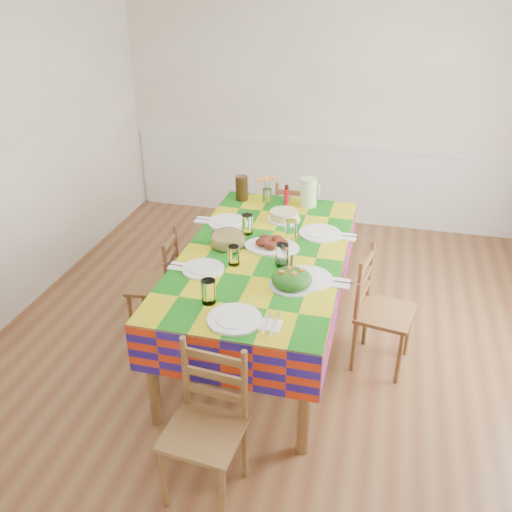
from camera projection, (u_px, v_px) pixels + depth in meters
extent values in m
cube|color=brown|center=(275.00, 345.00, 4.35)|extent=(4.50, 5.00, 0.04)
cube|color=#BDB5A6|center=(327.00, 103.00, 5.84)|extent=(4.50, 0.04, 2.70)
cube|color=#BDB5A6|center=(96.00, 495.00, 1.55)|extent=(4.50, 0.04, 2.70)
cube|color=white|center=(324.00, 145.00, 6.01)|extent=(4.41, 0.06, 0.04)
cube|color=white|center=(322.00, 183.00, 6.24)|extent=(4.41, 0.03, 0.90)
cylinder|color=brown|center=(152.00, 376.00, 3.41)|extent=(0.08, 0.08, 0.79)
cylinder|color=brown|center=(305.00, 403.00, 3.20)|extent=(0.08, 0.08, 0.79)
cylinder|color=brown|center=(238.00, 239.00, 5.09)|extent=(0.08, 0.08, 0.79)
cylinder|color=brown|center=(341.00, 251.00, 4.88)|extent=(0.08, 0.08, 0.79)
cube|color=brown|center=(264.00, 255.00, 3.95)|extent=(1.11, 2.10, 0.04)
cube|color=red|center=(264.00, 252.00, 3.94)|extent=(1.15, 2.15, 0.01)
cube|color=red|center=(191.00, 263.00, 4.14)|extent=(0.01, 2.15, 0.33)
cube|color=red|center=(342.00, 282.00, 3.89)|extent=(0.01, 2.15, 0.33)
cube|color=red|center=(220.00, 364.00, 3.10)|extent=(1.15, 0.01, 0.33)
cube|color=red|center=(291.00, 215.00, 4.93)|extent=(1.15, 0.01, 0.33)
cylinder|color=white|center=(234.00, 319.00, 3.18)|extent=(0.33, 0.33, 0.02)
cylinder|color=white|center=(234.00, 317.00, 3.17)|extent=(0.23, 0.23, 0.01)
cylinder|color=white|center=(209.00, 292.00, 3.31)|extent=(0.09, 0.09, 0.16)
cube|color=white|center=(271.00, 325.00, 3.13)|extent=(0.12, 0.12, 0.01)
cube|color=silver|center=(267.00, 324.00, 3.13)|extent=(0.01, 0.21, 0.00)
cube|color=silver|center=(275.00, 325.00, 3.12)|extent=(0.01, 0.24, 0.00)
cylinder|color=white|center=(203.00, 269.00, 3.70)|extent=(0.29, 0.29, 0.02)
cylinder|color=white|center=(203.00, 268.00, 3.69)|extent=(0.20, 0.20, 0.01)
cylinder|color=white|center=(234.00, 255.00, 3.74)|extent=(0.08, 0.08, 0.14)
cube|color=white|center=(177.00, 266.00, 3.74)|extent=(0.11, 0.11, 0.01)
cube|color=silver|center=(174.00, 265.00, 3.74)|extent=(0.18, 0.01, 0.00)
cube|color=silver|center=(180.00, 266.00, 3.73)|extent=(0.21, 0.01, 0.00)
cylinder|color=white|center=(228.00, 222.00, 4.36)|extent=(0.32, 0.32, 0.02)
cylinder|color=white|center=(228.00, 221.00, 4.36)|extent=(0.23, 0.23, 0.01)
cylinder|color=white|center=(247.00, 224.00, 4.16)|extent=(0.09, 0.09, 0.15)
cube|color=white|center=(203.00, 220.00, 4.41)|extent=(0.12, 0.12, 0.01)
cube|color=silver|center=(200.00, 219.00, 4.41)|extent=(0.20, 0.01, 0.00)
cube|color=silver|center=(205.00, 220.00, 4.40)|extent=(0.24, 0.01, 0.00)
cylinder|color=white|center=(308.00, 278.00, 3.59)|extent=(0.33, 0.33, 0.02)
cylinder|color=white|center=(308.00, 277.00, 3.58)|extent=(0.23, 0.23, 0.01)
cylinder|color=white|center=(282.00, 255.00, 3.72)|extent=(0.09, 0.09, 0.16)
cube|color=white|center=(341.00, 283.00, 3.54)|extent=(0.12, 0.12, 0.01)
cube|color=silver|center=(337.00, 282.00, 3.54)|extent=(0.21, 0.01, 0.00)
cube|color=silver|center=(344.00, 283.00, 3.53)|extent=(0.24, 0.01, 0.00)
cylinder|color=white|center=(320.00, 233.00, 4.18)|extent=(0.33, 0.33, 0.02)
cylinder|color=white|center=(320.00, 232.00, 4.18)|extent=(0.23, 0.23, 0.01)
cylinder|color=white|center=(291.00, 230.00, 4.07)|extent=(0.09, 0.09, 0.16)
cube|color=white|center=(348.00, 237.00, 4.14)|extent=(0.12, 0.12, 0.01)
cube|color=silver|center=(345.00, 236.00, 4.14)|extent=(0.20, 0.01, 0.00)
cube|color=silver|center=(352.00, 237.00, 4.13)|extent=(0.24, 0.01, 0.00)
ellipsoid|color=white|center=(272.00, 247.00, 3.98)|extent=(0.41, 0.29, 0.02)
ellipsoid|color=black|center=(281.00, 243.00, 3.95)|extent=(0.11, 0.09, 0.06)
ellipsoid|color=black|center=(277.00, 239.00, 4.00)|extent=(0.11, 0.09, 0.06)
ellipsoid|color=black|center=(266.00, 239.00, 4.00)|extent=(0.11, 0.09, 0.06)
ellipsoid|color=black|center=(263.00, 242.00, 3.96)|extent=(0.11, 0.09, 0.06)
ellipsoid|color=black|center=(271.00, 245.00, 3.92)|extent=(0.11, 0.09, 0.06)
cylinder|color=white|center=(291.00, 285.00, 3.52)|extent=(0.29, 0.29, 0.01)
ellipsoid|color=#194611|center=(292.00, 279.00, 3.49)|extent=(0.26, 0.26, 0.12)
cube|color=orange|center=(282.00, 272.00, 3.45)|extent=(0.03, 0.02, 0.01)
cube|color=orange|center=(290.00, 268.00, 3.50)|extent=(0.04, 0.04, 0.01)
cube|color=orange|center=(294.00, 273.00, 3.44)|extent=(0.03, 0.04, 0.01)
cube|color=orange|center=(302.00, 270.00, 3.48)|extent=(0.04, 0.04, 0.01)
cylinder|color=white|center=(228.00, 240.00, 4.00)|extent=(0.25, 0.25, 0.09)
cylinder|color=#EDD77D|center=(228.00, 240.00, 4.00)|extent=(0.23, 0.23, 0.08)
cylinder|color=white|center=(284.00, 219.00, 4.42)|extent=(0.27, 0.27, 0.01)
cylinder|color=#D5BF82|center=(284.00, 215.00, 4.40)|extent=(0.23, 0.23, 0.06)
cube|color=black|center=(284.00, 262.00, 3.79)|extent=(0.12, 0.28, 0.01)
cube|color=black|center=(292.00, 261.00, 3.80)|extent=(0.06, 0.30, 0.01)
cylinder|color=white|center=(267.00, 196.00, 4.69)|extent=(0.08, 0.08, 0.13)
cylinder|color=#2F7527|center=(265.00, 191.00, 4.67)|extent=(0.01, 0.01, 0.19)
ellipsoid|color=orange|center=(261.00, 180.00, 4.63)|extent=(0.06, 0.06, 0.02)
cylinder|color=#2F7527|center=(269.00, 191.00, 4.67)|extent=(0.01, 0.01, 0.19)
ellipsoid|color=orange|center=(273.00, 178.00, 4.63)|extent=(0.06, 0.06, 0.02)
cylinder|color=#2F7527|center=(267.00, 192.00, 4.65)|extent=(0.01, 0.01, 0.19)
ellipsoid|color=orange|center=(266.00, 179.00, 4.57)|extent=(0.06, 0.06, 0.02)
cylinder|color=red|center=(286.00, 195.00, 4.66)|extent=(0.04, 0.04, 0.18)
cylinder|color=#C2E9A4|center=(309.00, 192.00, 4.62)|extent=(0.14, 0.14, 0.24)
cylinder|color=black|center=(242.00, 188.00, 4.74)|extent=(0.11, 0.11, 0.22)
cube|color=white|center=(222.00, 332.00, 3.07)|extent=(0.10, 0.03, 0.02)
cylinder|color=brown|center=(163.00, 478.00, 2.95)|extent=(0.04, 0.04, 0.44)
cylinder|color=brown|center=(223.00, 497.00, 2.84)|extent=(0.04, 0.04, 0.44)
cylinder|color=brown|center=(190.00, 434.00, 3.22)|extent=(0.04, 0.04, 0.44)
cylinder|color=brown|center=(245.00, 449.00, 3.12)|extent=(0.04, 0.04, 0.44)
cube|color=brown|center=(203.00, 433.00, 2.92)|extent=(0.44, 0.43, 0.03)
cylinder|color=brown|center=(185.00, 373.00, 3.01)|extent=(0.04, 0.04, 0.49)
cylinder|color=brown|center=(245.00, 387.00, 2.91)|extent=(0.04, 0.04, 0.49)
cube|color=brown|center=(215.00, 393.00, 3.00)|extent=(0.35, 0.05, 0.05)
cube|color=brown|center=(214.00, 376.00, 2.94)|extent=(0.35, 0.05, 0.05)
cube|color=brown|center=(213.00, 357.00, 2.88)|extent=(0.35, 0.05, 0.05)
cylinder|color=brown|center=(315.00, 237.00, 5.54)|extent=(0.03, 0.03, 0.43)
cylinder|color=brown|center=(282.00, 234.00, 5.60)|extent=(0.03, 0.03, 0.43)
cylinder|color=brown|center=(311.00, 252.00, 5.26)|extent=(0.03, 0.03, 0.43)
cylinder|color=brown|center=(276.00, 248.00, 5.33)|extent=(0.03, 0.03, 0.43)
cube|color=brown|center=(297.00, 222.00, 5.32)|extent=(0.41, 0.39, 0.03)
cylinder|color=brown|center=(313.00, 210.00, 5.04)|extent=(0.03, 0.03, 0.47)
cylinder|color=brown|center=(277.00, 207.00, 5.10)|extent=(0.03, 0.03, 0.47)
cube|color=brown|center=(294.00, 217.00, 5.12)|extent=(0.34, 0.03, 0.05)
cube|color=brown|center=(295.00, 205.00, 5.06)|extent=(0.34, 0.03, 0.05)
cube|color=brown|center=(295.00, 193.00, 5.00)|extent=(0.34, 0.03, 0.05)
cylinder|color=brown|center=(143.00, 295.00, 4.59)|extent=(0.03, 0.03, 0.41)
cylinder|color=brown|center=(131.00, 317.00, 4.30)|extent=(0.03, 0.03, 0.41)
cylinder|color=brown|center=(179.00, 297.00, 4.56)|extent=(0.03, 0.03, 0.41)
cylinder|color=brown|center=(169.00, 320.00, 4.27)|extent=(0.03, 0.03, 0.41)
cube|color=brown|center=(153.00, 284.00, 4.33)|extent=(0.41, 0.43, 0.03)
cylinder|color=brown|center=(177.00, 252.00, 4.35)|extent=(0.03, 0.03, 0.46)
cylinder|color=brown|center=(166.00, 272.00, 4.06)|extent=(0.03, 0.03, 0.46)
cube|color=brown|center=(172.00, 272.00, 4.25)|extent=(0.06, 0.33, 0.05)
cube|color=brown|center=(171.00, 259.00, 4.19)|extent=(0.06, 0.33, 0.05)
cube|color=brown|center=(170.00, 245.00, 4.14)|extent=(0.06, 0.33, 0.05)
cylinder|color=brown|center=(399.00, 358.00, 3.84)|extent=(0.03, 0.03, 0.44)
cylinder|color=brown|center=(408.00, 332.00, 4.12)|extent=(0.03, 0.03, 0.44)
cylinder|color=brown|center=(354.00, 347.00, 3.96)|extent=(0.03, 0.03, 0.44)
cylinder|color=brown|center=(366.00, 321.00, 4.24)|extent=(0.03, 0.03, 0.44)
cube|color=brown|center=(385.00, 313.00, 3.93)|extent=(0.45, 0.47, 0.03)
cylinder|color=brown|center=(358.00, 293.00, 3.74)|extent=(0.03, 0.03, 0.48)
cylinder|color=brown|center=(370.00, 270.00, 4.02)|extent=(0.03, 0.03, 0.48)
cube|color=brown|center=(363.00, 293.00, 3.93)|extent=(0.08, 0.35, 0.05)
cube|color=brown|center=(365.00, 278.00, 3.87)|extent=(0.08, 0.35, 0.05)
cube|color=brown|center=(367.00, 263.00, 3.81)|extent=(0.08, 0.35, 0.05)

